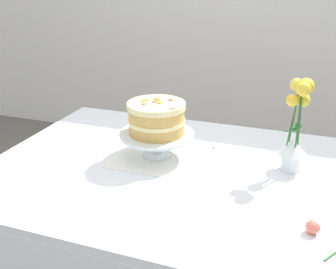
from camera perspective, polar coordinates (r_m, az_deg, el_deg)
The scene contains 7 objects.
dining_table at distance 1.45m, azimuth 1.02°, elevation -8.48°, with size 1.40×1.00×0.74m.
linen_napkin at distance 1.51m, azimuth -1.66°, elevation -3.17°, with size 0.32×0.32×0.00m, color white.
cake_stand at distance 1.48m, azimuth -1.69°, elevation -0.33°, with size 0.29×0.29×0.10m.
layer_cake at distance 1.45m, azimuth -1.73°, elevation 2.52°, with size 0.22×0.22×0.13m.
flower_vase at distance 1.42m, azimuth 18.49°, elevation 0.57°, with size 0.11×0.11×0.35m.
fallen_rose at distance 1.15m, azimuth 20.99°, elevation -12.91°, with size 0.14×0.13×0.04m.
loose_petal_0 at distance 1.60m, azimuth 6.96°, elevation -1.79°, with size 0.03×0.02×0.01m, color pink.
Camera 1 is at (0.39, -1.20, 1.40)m, focal length 40.86 mm.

